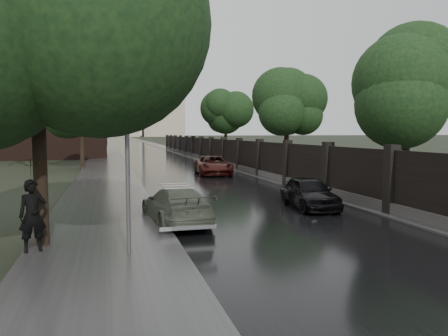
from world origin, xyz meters
TOP-DOWN VIEW (x-y plane):
  - ground at (0.00, 0.00)m, footprint 800.00×800.00m
  - road at (0.00, 190.00)m, footprint 8.00×420.00m
  - sidewalk_left at (-6.00, 190.00)m, footprint 4.00×420.00m
  - verge_right at (5.50, 190.00)m, footprint 3.00×420.00m
  - fence_right at (4.60, 32.01)m, footprint 0.45×75.72m
  - tree_left_near at (-7.60, 3.00)m, footprint 5.44×5.44m
  - tree_left_far at (-8.00, 30.00)m, footprint 4.25×4.25m
  - tree_right_a at (7.50, 8.00)m, footprint 4.08×4.08m
  - tree_right_b at (7.50, 22.00)m, footprint 4.08×4.08m
  - tree_right_c at (7.50, 40.00)m, footprint 4.08×4.08m
  - lamp_post at (-5.40, 1.50)m, footprint 0.25×0.12m
  - traffic_light at (-4.30, 24.99)m, footprint 0.16×0.32m
  - brick_building at (-18.00, 52.00)m, footprint 24.00×18.00m
  - stalinist_tower at (0.00, 300.00)m, footprint 92.00×30.00m
  - volga_sedan at (-3.60, 5.59)m, footprint 2.23×4.52m
  - car_right_near at (2.19, 7.09)m, footprint 1.91×4.05m
  - car_right_far at (1.68, 22.06)m, footprint 2.79×5.32m
  - pedestrian_umbrella at (-7.72, 2.36)m, footprint 1.34×1.36m

SIDE VIEW (x-z plane):
  - ground at x=0.00m, z-range 0.00..0.00m
  - road at x=0.00m, z-range 0.00..0.02m
  - verge_right at x=5.50m, z-range 0.00..0.08m
  - sidewalk_left at x=-6.00m, z-range 0.00..0.16m
  - volga_sedan at x=-3.60m, z-range 0.00..1.26m
  - car_right_near at x=2.19m, z-range 0.00..1.34m
  - car_right_far at x=1.68m, z-range 0.00..1.43m
  - fence_right at x=4.60m, z-range -0.34..2.36m
  - pedestrian_umbrella at x=-7.72m, z-range 0.64..3.51m
  - traffic_light at x=-4.30m, z-range 0.40..4.40m
  - lamp_post at x=-5.40m, z-range 0.12..5.23m
  - tree_right_a at x=7.50m, z-range 1.44..8.46m
  - tree_right_b at x=7.50m, z-range 1.44..8.46m
  - tree_right_c at x=7.50m, z-range 1.44..8.46m
  - tree_left_far at x=-8.00m, z-range 1.55..8.94m
  - tree_left_near at x=-7.60m, z-range 1.84..11.00m
  - brick_building at x=-18.00m, z-range 0.00..20.00m
  - stalinist_tower at x=0.00m, z-range -41.12..117.88m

